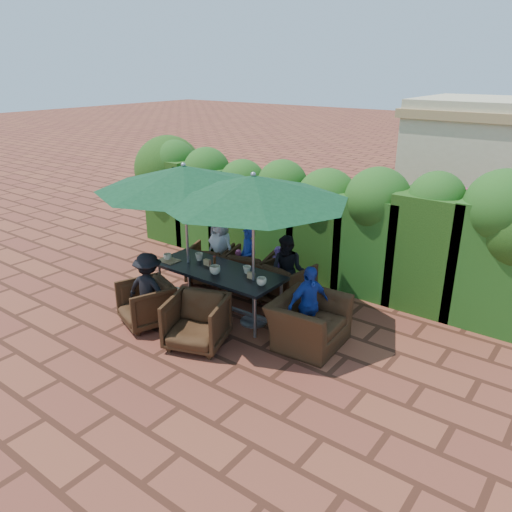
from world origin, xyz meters
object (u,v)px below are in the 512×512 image
Objects in this scene: chair_end_right at (309,315)px; chair_near_left at (146,302)px; umbrella_left at (184,178)px; chair_far_left at (210,262)px; umbrella_right at (253,188)px; dining_table at (218,274)px; chair_far_right at (286,281)px; chair_far_mid at (250,268)px; chair_near_right at (197,320)px.

chair_near_left is at bearing 109.70° from chair_end_right.
umbrella_left reaches higher than chair_far_left.
umbrella_right is at bearing 132.57° from chair_far_left.
dining_table is 2.89× the size of chair_far_left.
dining_table is at bearing 85.82° from chair_end_right.
chair_far_right is 0.74× the size of chair_end_right.
chair_far_right is (1.66, 0.12, 0.01)m from chair_far_left.
umbrella_left is 2.16m from chair_far_mid.
chair_near_left is 1.10m from chair_near_right.
chair_far_right is at bearing 52.59° from dining_table.
chair_near_right reaches higher than chair_far_right.
umbrella_right is 2.10m from chair_near_right.
chair_far_left is 0.96× the size of chair_far_mid.
chair_far_left is 2.36m from chair_near_right.
chair_far_mid is 0.75× the size of chair_end_right.
chair_far_right is 1.04× the size of chair_near_left.
chair_far_mid is (-0.11, 1.01, -0.26)m from dining_table.
umbrella_right reaches higher than chair_near_left.
dining_table is at bearing 58.61° from chair_far_right.
umbrella_right reaches higher than chair_near_right.
chair_far_right is (1.35, 1.02, -1.81)m from umbrella_left.
chair_end_right is at bearing -1.41° from umbrella_right.
umbrella_left is 3.50× the size of chair_far_mid.
chair_near_left is (-1.34, -1.06, -1.83)m from umbrella_right.
chair_far_mid is at bearing 2.24° from chair_far_right.
chair_far_right is at bearing 160.73° from chair_far_mid.
umbrella_right is at bearing 3.27° from umbrella_left.
umbrella_left is at bearing 87.39° from chair_end_right.
chair_end_right is at bearing 43.91° from chair_near_left.
chair_near_left is at bearing 78.58° from chair_far_left.
chair_near_left is at bearing 159.98° from chair_near_right.
chair_near_right is (1.10, 0.00, 0.03)m from chair_near_left.
umbrella_right is (0.73, 0.01, 1.54)m from dining_table.
dining_table is 2.08× the size of chair_end_right.
umbrella_right is 2.23m from chair_far_mid.
chair_near_left is at bearing 62.27° from chair_far_right.
chair_near_right is 0.77× the size of chair_end_right.
dining_table is at bearing 80.29° from chair_near_left.
umbrella_left is at bearing 88.39° from chair_far_left.
umbrella_left is 2.06m from chair_far_left.
chair_near_left is (-1.34, -2.01, -0.01)m from chair_far_right.
chair_end_right is (1.04, -0.97, 0.07)m from chair_far_right.
umbrella_left reaches higher than chair_near_left.
umbrella_left is 0.99× the size of umbrella_right.
chair_far_left is (-0.32, 0.90, -1.82)m from umbrella_left.
umbrella_right is at bearing 1.17° from dining_table.
umbrella_left is 3.65× the size of chair_far_left.
dining_table is 1.71m from umbrella_right.
chair_far_left is 0.97× the size of chair_far_right.
chair_far_mid reaches higher than chair_far_right.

